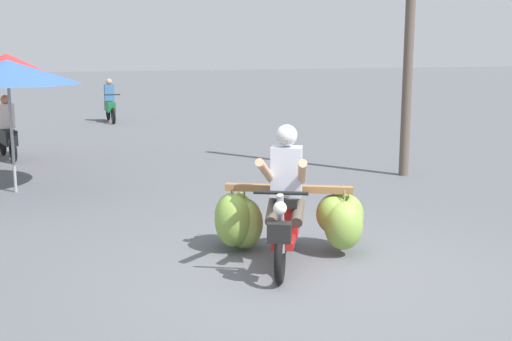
% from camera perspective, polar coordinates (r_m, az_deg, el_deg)
% --- Properties ---
extents(ground_plane, '(120.00, 120.00, 0.00)m').
position_cam_1_polar(ground_plane, '(7.15, 4.38, -9.01)').
color(ground_plane, '#56595E').
extents(motorbike_main_loaded, '(1.84, 1.99, 1.58)m').
position_cam_1_polar(motorbike_main_loaded, '(7.67, 2.44, -3.95)').
color(motorbike_main_loaded, black).
rests_on(motorbike_main_loaded, ground).
extents(motorbike_distant_ahead_left, '(0.50, 1.62, 1.40)m').
position_cam_1_polar(motorbike_distant_ahead_left, '(21.71, -12.67, 5.67)').
color(motorbike_distant_ahead_left, black).
rests_on(motorbike_distant_ahead_left, ground).
extents(motorbike_distant_ahead_right, '(0.60, 1.60, 1.40)m').
position_cam_1_polar(motorbike_distant_ahead_right, '(15.09, -20.95, 3.06)').
color(motorbike_distant_ahead_right, black).
rests_on(motorbike_distant_ahead_right, ground).
extents(market_umbrella_near_shop, '(2.34, 2.34, 2.21)m').
position_cam_1_polar(market_umbrella_near_shop, '(11.46, -20.94, 8.06)').
color(market_umbrella_near_shop, '#99999E').
rests_on(market_umbrella_near_shop, ground).
extents(market_umbrella_further_along, '(1.87, 1.87, 2.28)m').
position_cam_1_polar(market_umbrella_further_along, '(14.32, -20.98, 8.61)').
color(market_umbrella_further_along, '#99999E').
rests_on(market_umbrella_further_along, ground).
extents(utility_pole, '(0.18, 0.18, 5.68)m').
position_cam_1_polar(utility_pole, '(12.52, 13.32, 12.46)').
color(utility_pole, brown).
rests_on(utility_pole, ground).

